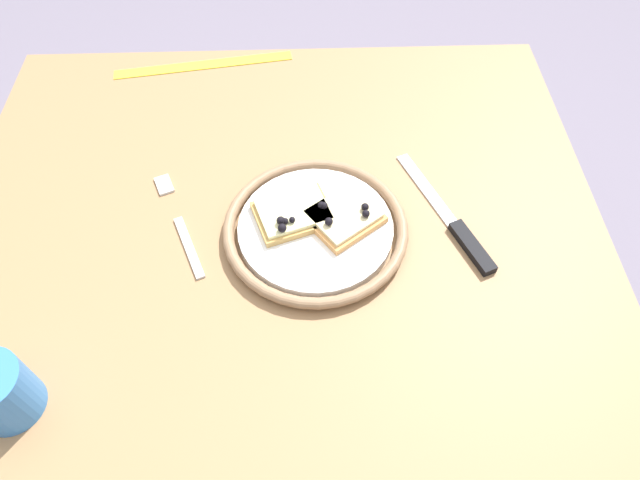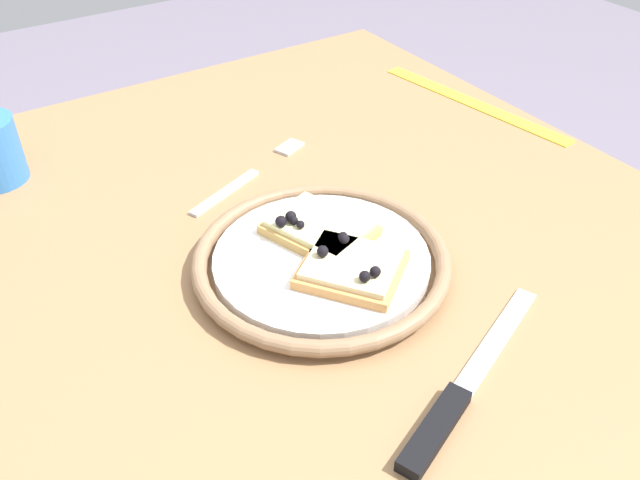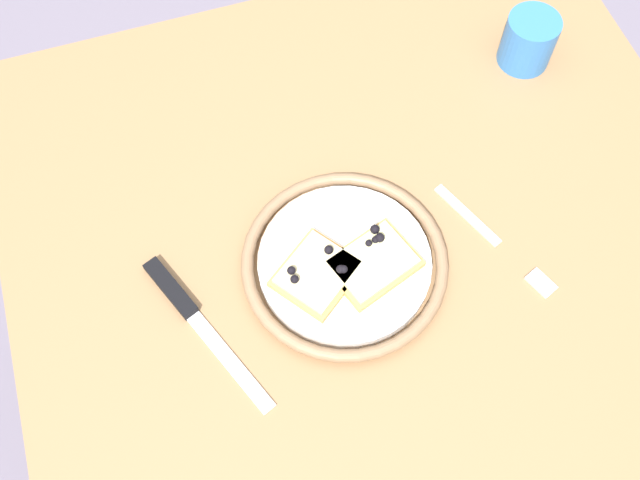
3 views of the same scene
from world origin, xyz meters
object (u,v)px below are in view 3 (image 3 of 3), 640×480
object	(u,v)px
dining_table	(374,272)
plate	(345,263)
pizza_slice_near	(373,262)
pizza_slice_far	(317,273)
fork	(494,239)
cup	(529,41)
knife	(186,308)

from	to	relation	value
dining_table	plate	world-z (taller)	plate
pizza_slice_near	pizza_slice_far	xyz separation A→B (m)	(0.07, -0.01, 0.00)
dining_table	pizza_slice_near	xyz separation A→B (m)	(0.02, 0.04, 0.12)
dining_table	pizza_slice_far	bearing A→B (deg)	17.22
pizza_slice_far	pizza_slice_near	bearing A→B (deg)	173.90
fork	cup	distance (m)	0.30
pizza_slice_far	knife	size ratio (longest dim) A/B	0.54
pizza_slice_near	dining_table	bearing A→B (deg)	-121.52
dining_table	pizza_slice_far	xyz separation A→B (m)	(0.09, 0.03, 0.12)
pizza_slice_near	fork	xyz separation A→B (m)	(-0.16, 0.01, -0.02)
dining_table	plate	distance (m)	0.12
knife	plate	bearing A→B (deg)	178.44
knife	cup	world-z (taller)	cup
pizza_slice_near	cup	bearing A→B (deg)	-142.11
dining_table	knife	size ratio (longest dim) A/B	4.04
plate	pizza_slice_far	world-z (taller)	pizza_slice_far
fork	cup	bearing A→B (deg)	-121.83
knife	dining_table	bearing A→B (deg)	-176.91
pizza_slice_far	fork	world-z (taller)	pizza_slice_far
plate	cup	size ratio (longest dim) A/B	3.33
knife	fork	size ratio (longest dim) A/B	1.19
plate	fork	world-z (taller)	plate
knife	pizza_slice_far	bearing A→B (deg)	174.84
pizza_slice_far	fork	size ratio (longest dim) A/B	0.64
dining_table	fork	size ratio (longest dim) A/B	4.81
dining_table	knife	distance (m)	0.27
pizza_slice_far	plate	bearing A→B (deg)	-166.67
fork	pizza_slice_near	bearing A→B (deg)	-2.27
pizza_slice_far	knife	xyz separation A→B (m)	(0.16, -0.01, -0.02)
cup	dining_table	bearing A→B (deg)	35.61
plate	pizza_slice_near	size ratio (longest dim) A/B	2.09
pizza_slice_far	fork	distance (m)	0.23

